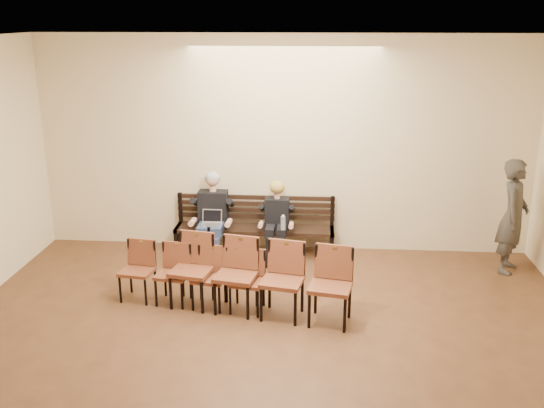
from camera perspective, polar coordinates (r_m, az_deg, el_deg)
The scene contains 10 objects.
room_walls at distance 5.54m, azimuth -1.50°, elevation 4.55°, with size 8.02×10.01×3.51m.
bench at distance 9.95m, azimuth -1.65°, elevation -3.45°, with size 2.60×0.90×0.45m, color black.
seated_man at distance 9.77m, azimuth -5.63°, elevation -1.01°, with size 0.58×0.80×1.38m, color black, non-canonical shape.
seated_woman at distance 9.69m, azimuth 0.43°, elevation -1.91°, with size 0.48×0.67×1.12m, color black, non-canonical shape.
laptop at distance 9.60m, azimuth -5.76°, elevation -2.17°, with size 0.31×0.25×0.23m, color silver.
water_bottle at distance 9.42m, azimuth 1.05°, elevation -2.42°, with size 0.07×0.07×0.24m, color silver.
bag at distance 9.17m, azimuth 1.18°, elevation -5.86°, with size 0.39×0.26×0.29m, color black.
passerby at distance 9.73m, azimuth 21.83°, elevation -0.35°, with size 0.74×0.48×2.01m, color #3A362F.
chair_row_front at distance 8.25m, azimuth -7.64°, elevation -6.79°, with size 1.98×0.45×0.82m, color brown.
chair_row_back at distance 7.91m, azimuth -1.26°, elevation -7.07°, with size 2.39×0.54×0.98m, color brown.
Camera 1 is at (0.57, -4.59, 3.78)m, focal length 40.00 mm.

